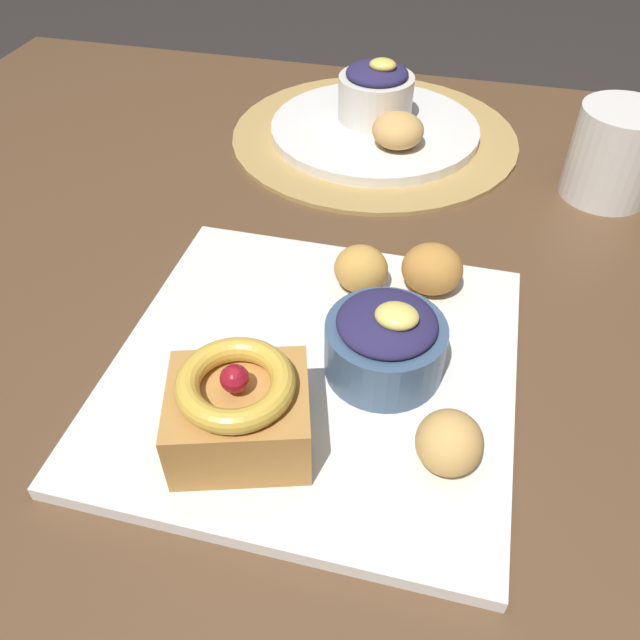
# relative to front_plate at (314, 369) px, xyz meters

# --- Properties ---
(dining_table) EXTENTS (1.37, 1.06, 0.73)m
(dining_table) POSITION_rel_front_plate_xyz_m (0.07, 0.07, -0.09)
(dining_table) COLOR brown
(dining_table) RESTS_ON ground_plane
(woven_placemat) EXTENTS (0.35, 0.35, 0.00)m
(woven_placemat) POSITION_rel_front_plate_xyz_m (-0.03, 0.39, -0.00)
(woven_placemat) COLOR #AD894C
(woven_placemat) RESTS_ON dining_table
(front_plate) EXTENTS (0.30, 0.30, 0.01)m
(front_plate) POSITION_rel_front_plate_xyz_m (0.00, 0.00, 0.00)
(front_plate) COLOR white
(front_plate) RESTS_ON dining_table
(cake_slice) EXTENTS (0.11, 0.10, 0.07)m
(cake_slice) POSITION_rel_front_plate_xyz_m (-0.03, -0.08, 0.04)
(cake_slice) COLOR #B77F3D
(cake_slice) RESTS_ON front_plate
(berry_ramekin) EXTENTS (0.09, 0.09, 0.07)m
(berry_ramekin) POSITION_rel_front_plate_xyz_m (0.05, 0.01, 0.03)
(berry_ramekin) COLOR #3D5675
(berry_ramekin) RESTS_ON front_plate
(fritter_front) EXTENTS (0.05, 0.04, 0.04)m
(fritter_front) POSITION_rel_front_plate_xyz_m (0.02, 0.10, 0.03)
(fritter_front) COLOR gold
(fritter_front) RESTS_ON front_plate
(fritter_middle) EXTENTS (0.04, 0.05, 0.04)m
(fritter_middle) POSITION_rel_front_plate_xyz_m (0.11, -0.06, 0.03)
(fritter_middle) COLOR tan
(fritter_middle) RESTS_ON front_plate
(fritter_back) EXTENTS (0.05, 0.05, 0.04)m
(fritter_back) POSITION_rel_front_plate_xyz_m (0.08, 0.11, 0.03)
(fritter_back) COLOR #BC7F38
(fritter_back) RESTS_ON front_plate
(back_plate) EXTENTS (0.25, 0.25, 0.01)m
(back_plate) POSITION_rel_front_plate_xyz_m (-0.03, 0.39, 0.01)
(back_plate) COLOR white
(back_plate) RESTS_ON woven_placemat
(back_ramekin) EXTENTS (0.09, 0.09, 0.07)m
(back_ramekin) POSITION_rel_front_plate_xyz_m (-0.03, 0.41, 0.04)
(back_ramekin) COLOR silver
(back_ramekin) RESTS_ON back_plate
(back_pastry) EXTENTS (0.06, 0.06, 0.04)m
(back_pastry) POSITION_rel_front_plate_xyz_m (0.01, 0.35, 0.03)
(back_pastry) COLOR tan
(back_pastry) RESTS_ON back_plate
(coffee_mug) EXTENTS (0.09, 0.09, 0.10)m
(coffee_mug) POSITION_rel_front_plate_xyz_m (0.24, 0.33, 0.04)
(coffee_mug) COLOR silver
(coffee_mug) RESTS_ON dining_table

